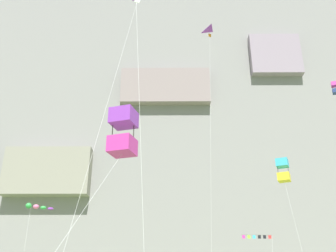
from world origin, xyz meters
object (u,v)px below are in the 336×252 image
Objects in this scene: kite_box_upper_mid at (336,89)px; kite_box_upper_right at (123,132)px; kite_delta_mid_left at (142,6)px; kite_banner_far_left at (258,241)px; kite_box_low_left at (283,170)px; kite_delta_high_center at (213,41)px; kite_windsock_upper_left at (35,207)px.

kite_box_upper_mid reaches higher than kite_box_upper_right.
kite_delta_mid_left reaches higher than kite_banner_far_left.
kite_box_low_left is 1.56× the size of kite_banner_far_left.
kite_delta_high_center reaches higher than kite_delta_mid_left.
kite_box_upper_mid is (6.64, 1.52, 8.80)m from kite_box_low_left.
kite_box_upper_mid is (29.84, -4.77, 10.64)m from kite_windsock_upper_left.
kite_delta_high_center is (-11.25, 4.54, 9.02)m from kite_box_upper_mid.
kite_box_low_left is at bearing -167.11° from kite_box_upper_mid.
kite_windsock_upper_left is 32.04m from kite_box_upper_mid.
kite_delta_high_center is at bearing 158.04° from kite_box_upper_mid.
kite_box_upper_right is (-11.79, -16.26, -3.13)m from kite_box_low_left.
kite_box_low_left is (11.45, 12.97, -6.73)m from kite_delta_mid_left.
kite_banner_far_left is at bearing 16.92° from kite_windsock_upper_left.
kite_delta_mid_left is at bearing -58.61° from kite_windsock_upper_left.
kite_banner_far_left is (0.28, 13.43, -4.33)m from kite_box_low_left.
kite_box_upper_mid is 2.19× the size of kite_box_upper_right.
kite_box_upper_right is at bearing -63.16° from kite_windsock_upper_left.
kite_box_upper_mid is at bearing -21.96° from kite_delta_high_center.
kite_delta_mid_left is 10.41m from kite_box_upper_right.
kite_box_upper_right is at bearing -112.11° from kite_banner_far_left.
kite_delta_mid_left reaches higher than kite_windsock_upper_left.
kite_box_upper_mid is 2.59× the size of kite_banner_far_left.
kite_box_upper_right is (11.41, -22.55, -1.29)m from kite_windsock_upper_left.
kite_banner_far_left is 23.84m from kite_delta_high_center.
kite_box_low_left is 20.32m from kite_box_upper_right.
kite_delta_mid_left is at bearing 84.16° from kite_box_upper_right.
kite_delta_high_center is (18.59, -0.23, 19.66)m from kite_windsock_upper_left.
kite_box_upper_mid is 0.70× the size of kite_delta_high_center.
kite_windsock_upper_left is 0.54× the size of kite_delta_mid_left.
kite_box_low_left is 11.13m from kite_box_upper_mid.
kite_box_upper_mid is at bearing 12.89° from kite_box_low_left.
kite_delta_high_center is (7.17, 22.32, 20.95)m from kite_box_upper_right.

